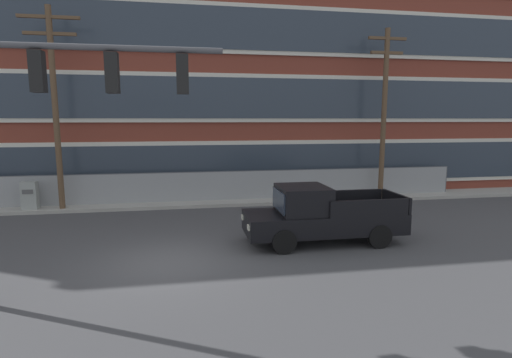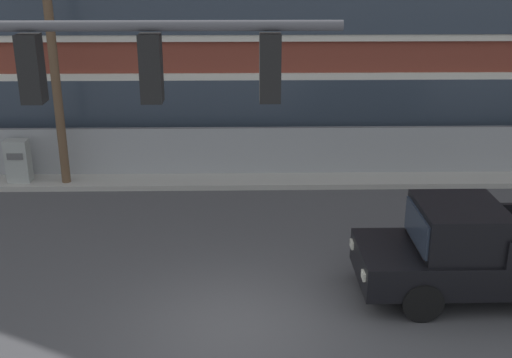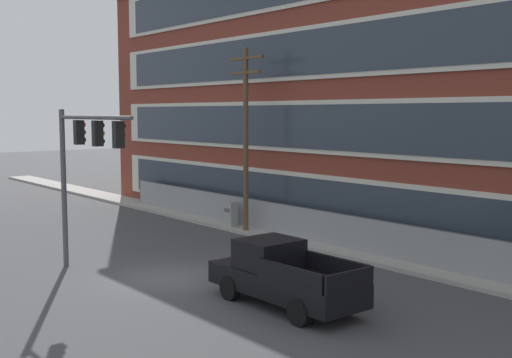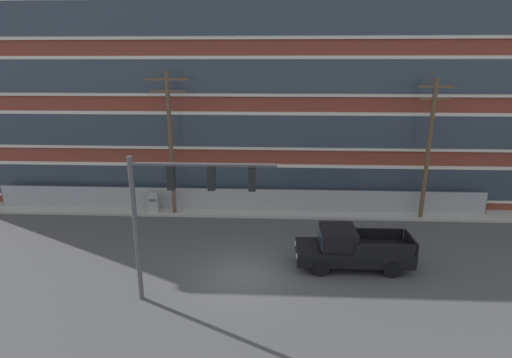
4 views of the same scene
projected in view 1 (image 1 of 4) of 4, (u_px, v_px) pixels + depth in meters
The scene contains 9 objects.
ground_plane at pixel (167, 263), 12.01m from camera, with size 160.00×160.00×0.00m, color #424244.
sidewalk_building_side at pixel (174, 204), 20.05m from camera, with size 80.00×1.95×0.16m, color #9E9B93.
brick_mill_building at pixel (211, 72), 24.58m from camera, with size 48.16×9.29×14.24m.
chain_link_fence at pixel (153, 189), 19.90m from camera, with size 32.45×0.06×1.65m.
traffic_signal_mast at pixel (52, 109), 8.91m from camera, with size 5.74×0.43×6.16m.
pickup_truck_black at pixel (320, 216), 13.83m from camera, with size 5.54×2.09×2.02m.
utility_pole_near_corner at pixel (55, 101), 17.89m from camera, with size 2.59×0.26×9.19m.
utility_pole_midblock at pixel (384, 109), 20.60m from camera, with size 2.03×0.26×8.81m.
electrical_cabinet at pixel (30, 197), 18.38m from camera, with size 0.67×0.48×1.44m.
Camera 1 is at (0.63, -11.79, 4.28)m, focal length 28.00 mm.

